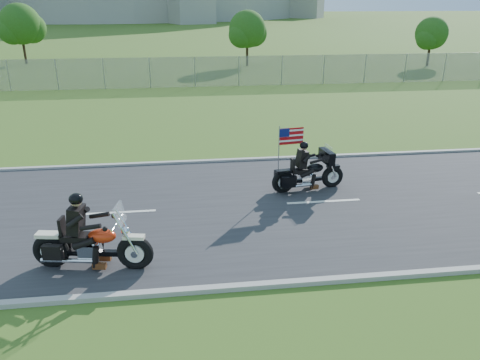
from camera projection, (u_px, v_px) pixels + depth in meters
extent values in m
plane|color=#3F5D1D|center=(188.00, 210.00, 13.34)|extent=(420.00, 420.00, 0.00)
cube|color=#28282B|center=(188.00, 209.00, 13.34)|extent=(120.00, 8.00, 0.04)
cube|color=#9E9B93|center=(185.00, 162.00, 17.07)|extent=(120.00, 0.18, 0.12)
cube|color=#9E9B93|center=(192.00, 291.00, 9.58)|extent=(120.00, 0.18, 0.12)
cube|color=gray|center=(104.00, 74.00, 30.87)|extent=(60.00, 0.03, 2.00)
cylinder|color=#382316|center=(247.00, 51.00, 41.32)|extent=(0.22, 0.22, 2.52)
sphere|color=#274B14|center=(247.00, 29.00, 40.64)|extent=(3.20, 3.20, 3.20)
sphere|color=#274B14|center=(254.00, 33.00, 41.29)|extent=(2.40, 2.40, 2.40)
sphere|color=#274B14|center=(241.00, 35.00, 40.37)|extent=(2.24, 2.24, 2.24)
cylinder|color=#382316|center=(24.00, 48.00, 42.59)|extent=(0.22, 0.22, 2.80)
sphere|color=#274B14|center=(20.00, 24.00, 41.83)|extent=(3.60, 3.60, 3.60)
sphere|color=#274B14|center=(31.00, 28.00, 42.56)|extent=(2.70, 2.70, 2.70)
sphere|color=#274B14|center=(12.00, 30.00, 41.52)|extent=(2.52, 2.52, 2.52)
cylinder|color=#382316|center=(429.00, 53.00, 41.43)|extent=(0.22, 0.22, 2.24)
sphere|color=#274B14|center=(432.00, 33.00, 40.82)|extent=(2.80, 2.80, 2.80)
sphere|color=#274B14|center=(435.00, 37.00, 41.39)|extent=(2.10, 2.10, 2.10)
sphere|color=#274B14|center=(428.00, 38.00, 40.58)|extent=(1.96, 1.96, 1.96)
torus|color=black|center=(135.00, 253.00, 10.29)|extent=(0.84, 0.34, 0.82)
torus|color=black|center=(51.00, 251.00, 10.37)|extent=(0.84, 0.34, 0.82)
ellipsoid|color=red|center=(102.00, 236.00, 10.17)|extent=(0.67, 0.46, 0.31)
cube|color=black|center=(76.00, 237.00, 10.21)|extent=(0.66, 0.43, 0.13)
cube|color=black|center=(76.00, 219.00, 10.05)|extent=(0.34, 0.48, 0.61)
sphere|color=black|center=(76.00, 199.00, 9.88)|extent=(0.35, 0.35, 0.30)
cube|color=silver|center=(120.00, 214.00, 9.96)|extent=(0.13, 0.51, 0.44)
torus|color=black|center=(332.00, 177.00, 14.80)|extent=(0.74, 0.28, 0.73)
torus|color=black|center=(283.00, 182.00, 14.38)|extent=(0.74, 0.28, 0.73)
ellipsoid|color=black|center=(315.00, 168.00, 14.52)|extent=(0.59, 0.39, 0.27)
cube|color=black|center=(300.00, 171.00, 14.40)|extent=(0.58, 0.37, 0.12)
cube|color=black|center=(302.00, 159.00, 14.27)|extent=(0.29, 0.42, 0.54)
sphere|color=black|center=(304.00, 145.00, 14.13)|extent=(0.30, 0.30, 0.26)
cube|color=black|center=(327.00, 156.00, 14.49)|extent=(0.33, 0.81, 0.39)
cube|color=#B70C11|center=(291.00, 136.00, 14.12)|extent=(0.78, 0.14, 0.51)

